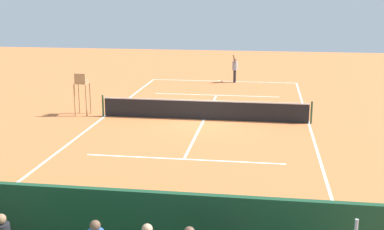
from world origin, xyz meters
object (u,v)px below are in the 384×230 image
(umpire_chair, at_px, (82,89))
(tennis_player, at_px, (235,68))
(tennis_net, at_px, (204,110))
(tennis_ball_near, at_px, (258,87))
(tennis_racket, at_px, (219,81))

(umpire_chair, relative_size, tennis_player, 1.11)
(tennis_net, height_order, umpire_chair, umpire_chair)
(tennis_net, xyz_separation_m, tennis_ball_near, (-2.44, -8.83, -0.47))
(tennis_player, bearing_deg, tennis_ball_near, 131.92)
(tennis_net, bearing_deg, tennis_ball_near, -105.46)
(tennis_player, relative_size, tennis_racket, 3.57)
(umpire_chair, bearing_deg, tennis_net, 179.22)
(tennis_net, xyz_separation_m, tennis_player, (-0.79, -10.67, 0.51))
(tennis_ball_near, bearing_deg, umpire_chair, 45.35)
(tennis_net, distance_m, tennis_racket, 11.14)
(tennis_net, relative_size, tennis_player, 5.35)
(umpire_chair, xyz_separation_m, tennis_player, (-6.99, -10.59, -0.30))
(umpire_chair, height_order, tennis_ball_near, umpire_chair)
(tennis_net, xyz_separation_m, umpire_chair, (6.20, -0.08, 0.81))
(tennis_ball_near, bearing_deg, tennis_net, 74.54)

